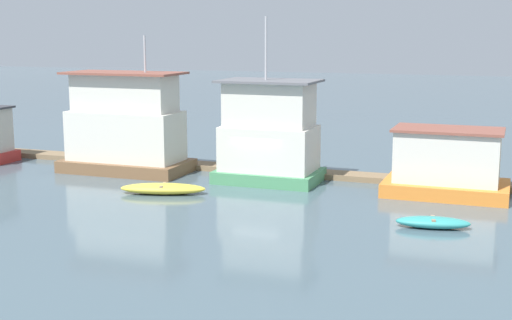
# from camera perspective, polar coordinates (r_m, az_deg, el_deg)

# --- Properties ---
(ground_plane) EXTENTS (200.00, 200.00, 0.00)m
(ground_plane) POSITION_cam_1_polar(r_m,az_deg,el_deg) (37.21, 0.53, -1.87)
(ground_plane) COLOR #475B66
(dock_walkway) EXTENTS (51.00, 1.49, 0.30)m
(dock_walkway) POSITION_cam_1_polar(r_m,az_deg,el_deg) (39.63, 1.82, -0.90)
(dock_walkway) COLOR #846B4C
(dock_walkway) RESTS_ON ground_plane
(houseboat_brown) EXTENTS (7.11, 3.66, 7.61)m
(houseboat_brown) POSITION_cam_1_polar(r_m,az_deg,el_deg) (40.57, -10.40, 2.55)
(houseboat_brown) COLOR brown
(houseboat_brown) RESTS_ON ground_plane
(houseboat_green) EXTENTS (5.32, 3.56, 8.57)m
(houseboat_green) POSITION_cam_1_polar(r_m,az_deg,el_deg) (37.22, 1.07, 1.98)
(houseboat_green) COLOR #4C9360
(houseboat_green) RESTS_ON ground_plane
(houseboat_orange) EXTENTS (5.85, 3.73, 3.25)m
(houseboat_orange) POSITION_cam_1_polar(r_m,az_deg,el_deg) (35.50, 15.02, -0.38)
(houseboat_orange) COLOR orange
(houseboat_orange) RESTS_ON ground_plane
(dinghy_yellow) EXTENTS (4.36, 2.40, 0.52)m
(dinghy_yellow) POSITION_cam_1_polar(r_m,az_deg,el_deg) (35.02, -7.45, -2.28)
(dinghy_yellow) COLOR yellow
(dinghy_yellow) RESTS_ON ground_plane
(dinghy_teal) EXTENTS (3.07, 1.47, 0.46)m
(dinghy_teal) POSITION_cam_1_polar(r_m,az_deg,el_deg) (29.64, 13.97, -4.87)
(dinghy_teal) COLOR teal
(dinghy_teal) RESTS_ON ground_plane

